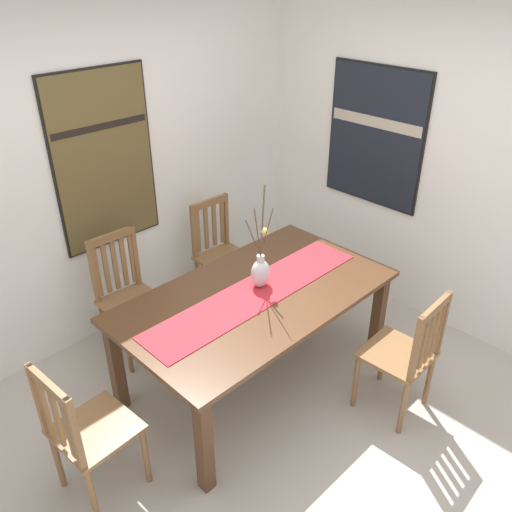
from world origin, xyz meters
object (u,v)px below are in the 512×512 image
(chair_3, at_px, (86,431))
(centerpiece_vase, at_px, (261,270))
(painting_on_side_wall, at_px, (375,136))
(dining_table, at_px, (256,305))
(painting_on_back_wall, at_px, (104,161))
(chair_1, at_px, (407,353))
(chair_0, at_px, (127,293))
(chair_2, at_px, (220,252))

(chair_3, bearing_deg, centerpiece_vase, 2.43)
(centerpiece_vase, relative_size, chair_3, 0.75)
(centerpiece_vase, relative_size, painting_on_side_wall, 0.62)
(dining_table, xyz_separation_m, painting_on_back_wall, (-0.28, 1.32, 0.78))
(centerpiece_vase, relative_size, chair_1, 0.75)
(dining_table, xyz_separation_m, painting_on_side_wall, (1.62, 0.22, 0.79))
(chair_0, bearing_deg, chair_1, -63.78)
(dining_table, bearing_deg, painting_on_back_wall, 101.82)
(chair_3, distance_m, painting_on_back_wall, 1.96)
(chair_2, height_order, painting_on_back_wall, painting_on_back_wall)
(dining_table, bearing_deg, chair_2, 61.95)
(dining_table, distance_m, centerpiece_vase, 0.24)
(chair_2, xyz_separation_m, painting_on_side_wall, (1.11, -0.73, 0.96))
(dining_table, height_order, chair_0, chair_0)
(dining_table, bearing_deg, centerpiece_vase, 25.47)
(centerpiece_vase, bearing_deg, chair_3, -177.57)
(chair_1, distance_m, chair_3, 2.03)
(dining_table, xyz_separation_m, chair_2, (0.51, 0.95, -0.16))
(centerpiece_vase, distance_m, chair_0, 1.12)
(chair_3, bearing_deg, chair_1, -26.47)
(chair_2, xyz_separation_m, painting_on_back_wall, (-0.78, 0.37, 0.94))
(chair_2, bearing_deg, painting_on_side_wall, -33.39)
(chair_2, bearing_deg, chair_3, -152.34)
(chair_1, bearing_deg, centerpiece_vase, 111.94)
(dining_table, relative_size, chair_2, 1.98)
(chair_0, height_order, painting_on_side_wall, painting_on_side_wall)
(chair_0, relative_size, chair_2, 1.03)
(chair_1, bearing_deg, chair_3, 153.53)
(chair_2, height_order, chair_3, chair_2)
(dining_table, bearing_deg, painting_on_side_wall, 7.63)
(centerpiece_vase, relative_size, chair_0, 0.73)
(centerpiece_vase, height_order, chair_2, centerpiece_vase)
(centerpiece_vase, distance_m, chair_2, 1.07)
(centerpiece_vase, height_order, painting_on_side_wall, painting_on_side_wall)
(chair_3, relative_size, painting_on_back_wall, 0.72)
(dining_table, bearing_deg, chair_3, -179.22)
(painting_on_back_wall, distance_m, painting_on_side_wall, 2.19)
(chair_0, relative_size, painting_on_back_wall, 0.74)
(chair_1, distance_m, painting_on_back_wall, 2.55)
(chair_1, height_order, chair_2, chair_2)
(chair_0, bearing_deg, chair_3, -132.62)
(painting_on_back_wall, height_order, painting_on_side_wall, painting_on_back_wall)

